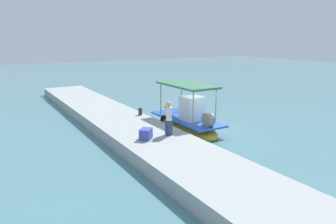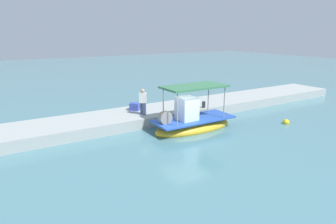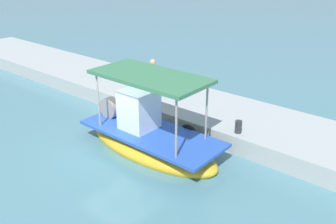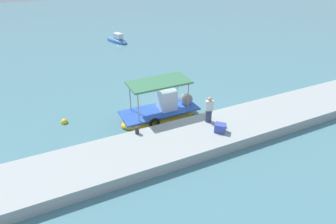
{
  "view_description": "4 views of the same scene",
  "coord_description": "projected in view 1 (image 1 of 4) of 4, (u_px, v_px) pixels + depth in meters",
  "views": [
    {
      "loc": [
        14.11,
        -11.03,
        5.43
      ],
      "look_at": [
        -1.31,
        -1.72,
        1.19
      ],
      "focal_mm": 33.47,
      "sensor_mm": 36.0,
      "label": 1
    },
    {
      "loc": [
        9.57,
        13.76,
        5.95
      ],
      "look_at": [
        -0.34,
        -2.51,
        0.78
      ],
      "focal_mm": 31.51,
      "sensor_mm": 36.0,
      "label": 2
    },
    {
      "loc": [
        -8.82,
        7.82,
        6.41
      ],
      "look_at": [
        -1.02,
        -1.54,
        1.14
      ],
      "focal_mm": 39.01,
      "sensor_mm": 36.0,
      "label": 3
    },
    {
      "loc": [
        -7.68,
        -15.88,
        10.13
      ],
      "look_at": [
        -0.98,
        -1.77,
        1.16
      ],
      "focal_mm": 30.16,
      "sensor_mm": 36.0,
      "label": 4
    }
  ],
  "objects": [
    {
      "name": "fisherman_near_bollard",
      "position": [
        169.0,
        120.0,
        15.64
      ],
      "size": [
        0.56,
        0.52,
        1.72
      ],
      "color": "navy",
      "rests_on": "dock_quay"
    },
    {
      "name": "main_fishing_boat",
      "position": [
        187.0,
        122.0,
        18.95
      ],
      "size": [
        5.49,
        2.21,
        3.16
      ],
      "color": "gold",
      "rests_on": "ground_plane"
    },
    {
      "name": "dock_quay",
      "position": [
        144.0,
        138.0,
        16.48
      ],
      "size": [
        36.0,
        3.61,
        0.68
      ],
      "primitive_type": "cube",
      "color": "#A3AAA7",
      "rests_on": "ground_plane"
    },
    {
      "name": "mooring_bollard",
      "position": [
        140.0,
        111.0,
        19.88
      ],
      "size": [
        0.24,
        0.24,
        0.45
      ],
      "primitive_type": "cylinder",
      "color": "#2D2D33",
      "rests_on": "dock_quay"
    },
    {
      "name": "marker_buoy",
      "position": [
        167.0,
        106.0,
        25.29
      ],
      "size": [
        0.44,
        0.44,
        0.44
      ],
      "color": "yellow",
      "rests_on": "ground_plane"
    },
    {
      "name": "ground_plane",
      "position": [
        204.0,
        132.0,
        18.55
      ],
      "size": [
        120.0,
        120.0,
        0.0
      ],
      "primitive_type": "plane",
      "color": "teal"
    },
    {
      "name": "cargo_crate",
      "position": [
        146.0,
        134.0,
        15.1
      ],
      "size": [
        0.82,
        0.82,
        0.52
      ],
      "primitive_type": "cube",
      "rotation": [
        0.0,
        0.0,
        2.38
      ],
      "color": "#3C4FB0",
      "rests_on": "dock_quay"
    }
  ]
}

